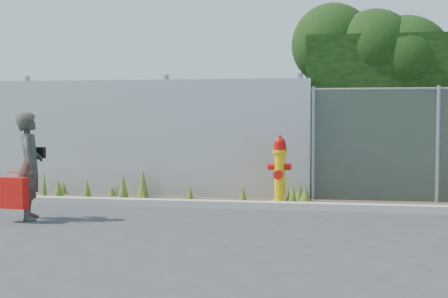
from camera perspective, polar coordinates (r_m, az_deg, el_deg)
ground at (r=8.53m, az=0.40°, el=-7.23°), size 80.00×80.00×0.00m
curb at (r=10.28m, az=2.03°, el=-5.14°), size 16.00×0.22×0.12m
weed_strip at (r=10.99m, az=-0.52°, el=-4.36°), size 16.00×1.32×0.53m
corrugated_fence at (r=12.20m, az=-12.46°, el=0.99°), size 8.50×0.21×2.30m
fire_hydrant at (r=10.77m, az=5.11°, el=-2.01°), size 0.40×0.36×1.19m
woman at (r=9.56m, az=-17.35°, el=-1.48°), size 0.57×0.68×1.58m
red_tote_bag at (r=9.39m, az=-18.68°, el=-3.82°), size 0.40×0.15×0.53m
black_shoulder_bag at (r=9.77m, az=-16.67°, el=-0.32°), size 0.22×0.09×0.17m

